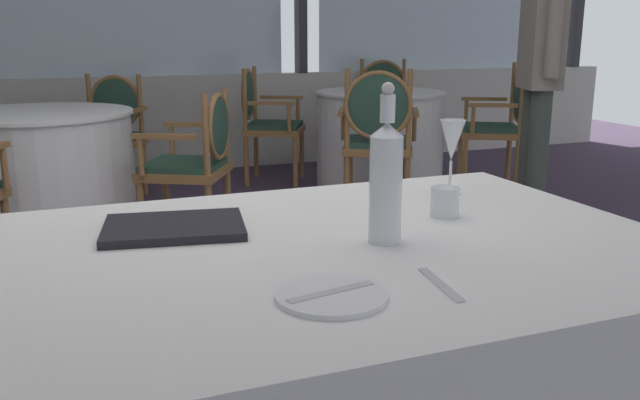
{
  "coord_description": "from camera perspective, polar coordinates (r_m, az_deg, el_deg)",
  "views": [
    {
      "loc": [
        -0.57,
        -2.29,
        1.22
      ],
      "look_at": [
        -0.05,
        -0.95,
        0.86
      ],
      "focal_mm": 37.73,
      "sensor_mm": 36.0,
      "label": 1
    }
  ],
  "objects": [
    {
      "name": "window_wall_far",
      "position": [
        6.1,
        -16.34,
        13.18
      ],
      "size": [
        10.2,
        0.14,
        2.98
      ],
      "color": "beige",
      "rests_on": "ground_plane"
    },
    {
      "name": "dining_chair_2_2",
      "position": [
        4.53,
        4.93,
        5.9
      ],
      "size": [
        0.65,
        0.62,
        1.0
      ],
      "rotation": [
        0.0,
        0.0,
        7.38
      ],
      "color": "olive",
      "rests_on": "ground_plane"
    },
    {
      "name": "wine_glass",
      "position": [
        1.95,
        11.13,
        4.85
      ],
      "size": [
        0.07,
        0.07,
        0.22
      ],
      "color": "white",
      "rests_on": "foreground_table"
    },
    {
      "name": "water_bottle",
      "position": [
        1.48,
        5.61,
        1.79
      ],
      "size": [
        0.07,
        0.07,
        0.35
      ],
      "color": "white",
      "rests_on": "foreground_table"
    },
    {
      "name": "dining_chair_0_2",
      "position": [
        3.99,
        -10.37,
        3.81
      ],
      "size": [
        0.62,
        0.65,
        0.89
      ],
      "rotation": [
        0.0,
        0.0,
        8.92
      ],
      "color": "olive",
      "rests_on": "ground_plane"
    },
    {
      "name": "dining_chair_2_0",
      "position": [
        6.44,
        5.29,
        8.17
      ],
      "size": [
        0.65,
        0.62,
        0.98
      ],
      "rotation": [
        0.0,
        0.0,
        4.24
      ],
      "color": "olive",
      "rests_on": "ground_plane"
    },
    {
      "name": "background_table_2",
      "position": [
        5.51,
        5.1,
        5.23
      ],
      "size": [
        1.06,
        1.06,
        0.76
      ],
      "color": "white",
      "rests_on": "ground_plane"
    },
    {
      "name": "background_table_0",
      "position": [
        4.42,
        -22.56,
        2.03
      ],
      "size": [
        1.13,
        1.13,
        0.76
      ],
      "color": "white",
      "rests_on": "ground_plane"
    },
    {
      "name": "ground_plane",
      "position": [
        2.65,
        -6.6,
        -13.37
      ],
      "size": [
        13.26,
        13.26,
        0.0
      ],
      "primitive_type": "plane",
      "color": "#47384C"
    },
    {
      "name": "foreground_table",
      "position": [
        1.66,
        1.13,
        -16.29
      ],
      "size": [
        1.54,
        1.09,
        0.76
      ],
      "color": "white",
      "rests_on": "ground_plane"
    },
    {
      "name": "side_plate",
      "position": [
        1.2,
        0.96,
        -8.06
      ],
      "size": [
        0.2,
        0.2,
        0.01
      ],
      "primitive_type": "cylinder",
      "color": "white",
      "rests_on": "foreground_table"
    },
    {
      "name": "dining_chair_0_3",
      "position": [
        5.26,
        -17.4,
        5.95
      ],
      "size": [
        0.65,
        0.62,
        0.92
      ],
      "rotation": [
        0.0,
        0.0,
        10.49
      ],
      "color": "olive",
      "rests_on": "ground_plane"
    },
    {
      "name": "water_tumbler",
      "position": [
        1.73,
        10.54,
        -0.15
      ],
      "size": [
        0.07,
        0.07,
        0.08
      ],
      "primitive_type": "cylinder",
      "color": "white",
      "rests_on": "foreground_table"
    },
    {
      "name": "diner_person_0",
      "position": [
        4.54,
        18.18,
        10.89
      ],
      "size": [
        0.32,
        0.5,
        1.78
      ],
      "rotation": [
        0.0,
        0.0,
        5.9
      ],
      "color": "#424C42",
      "rests_on": "ground_plane"
    },
    {
      "name": "dinner_fork",
      "position": [
        1.27,
        10.18,
        -7.05
      ],
      "size": [
        0.04,
        0.17,
        0.0
      ],
      "primitive_type": "cube",
      "rotation": [
        0.0,
        0.0,
        1.45
      ],
      "color": "silver",
      "rests_on": "foreground_table"
    },
    {
      "name": "butter_knife",
      "position": [
        1.2,
        0.96,
        -7.83
      ],
      "size": [
        0.18,
        0.05,
        0.0
      ],
      "primitive_type": "cube",
      "rotation": [
        0.0,
        0.0,
        0.19
      ],
      "color": "silver",
      "rests_on": "foreground_table"
    },
    {
      "name": "menu_book",
      "position": [
        1.62,
        -12.26,
        -2.28
      ],
      "size": [
        0.36,
        0.29,
        0.02
      ],
      "primitive_type": "cube",
      "rotation": [
        0.0,
        0.0,
        -0.17
      ],
      "color": "black",
      "rests_on": "foreground_table"
    },
    {
      "name": "dining_chair_2_1",
      "position": [
        5.59,
        -4.78,
        7.14
      ],
      "size": [
        0.62,
        0.65,
        0.94
      ],
      "rotation": [
        0.0,
        0.0,
        5.81
      ],
      "color": "olive",
      "rests_on": "ground_plane"
    },
    {
      "name": "dining_chair_2_3",
      "position": [
        5.56,
        15.16,
        6.87
      ],
      "size": [
        0.62,
        0.65,
        0.99
      ],
      "rotation": [
        0.0,
        0.0,
        8.95
      ],
      "color": "olive",
      "rests_on": "ground_plane"
    }
  ]
}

